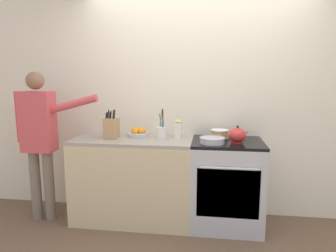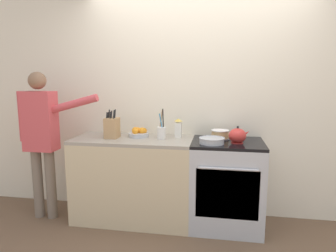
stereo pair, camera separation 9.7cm
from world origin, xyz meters
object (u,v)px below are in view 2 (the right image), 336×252
Objects in this scene: stove_range at (226,184)px; person_baker at (42,133)px; knife_block at (112,128)px; milk_carton at (178,129)px; fruit_bowl at (139,133)px; layer_cake at (220,135)px; utensil_crock at (161,132)px; mixing_bowl at (212,141)px; tea_kettle at (238,136)px.

stove_range is 2.08m from person_baker.
knife_block is 0.72m from milk_carton.
layer_cake is at bearing 1.89° from fruit_bowl.
stove_range is 0.88m from utensil_crock.
mixing_bowl is 1.14× the size of fruit_bowl.
mixing_bowl is at bearing -15.14° from utensil_crock.
knife_block reaches higher than layer_cake.
layer_cake is (-0.08, 0.13, 0.51)m from stove_range.
stove_range is at bearing 0.68° from knife_block.
fruit_bowl is at bearing 174.25° from stove_range.
mixing_bowl is (-0.16, -0.13, 0.49)m from stove_range.
person_baker is at bearing -171.14° from knife_block.
fruit_bowl is (-0.90, -0.03, -0.00)m from layer_cake.
fruit_bowl is (-0.98, 0.10, 0.50)m from stove_range.
tea_kettle is at bearing -13.36° from milk_carton.
fruit_bowl is 1.06× the size of milk_carton.
mixing_bowl is 1.09m from knife_block.
person_baker is at bearing -177.62° from tea_kettle.
knife_block is 1.38× the size of fruit_bowl.
layer_cake is at bearing -2.63° from person_baker.
stove_range is 4.31× the size of tea_kettle.
person_baker reaches higher than utensil_crock.
layer_cake is at bearing 122.05° from stove_range.
utensil_crock is 0.19m from milk_carton.
knife_block reaches higher than tea_kettle.
layer_cake reaches higher than mixing_bowl.
knife_block is at bearing 174.15° from mixing_bowl.
layer_cake is 1.95m from person_baker.
tea_kettle is 0.95× the size of fruit_bowl.
person_baker reaches higher than milk_carton.
knife_block is 0.30m from fruit_bowl.
utensil_crock is (-0.79, 0.07, 0.00)m from tea_kettle.
stove_range is 4.35× the size of milk_carton.
milk_carton is at bearing -176.55° from layer_cake.
tea_kettle is at bearing -1.39° from knife_block.
person_baker is at bearing -173.25° from utensil_crock.
person_baker is (-1.93, -0.26, 0.01)m from layer_cake.
mixing_bowl is at bearing -107.61° from layer_cake.
mixing_bowl is 1.22× the size of milk_carton.
fruit_bowl reaches higher than stove_range.
mixing_bowl is 0.16× the size of person_baker.
mixing_bowl is 0.44m from milk_carton.
milk_carton reaches higher than layer_cake.
tea_kettle is 1.08m from fruit_bowl.
mixing_bowl is 0.83× the size of knife_block.
milk_carton is (-0.53, 0.10, 0.56)m from stove_range.
stove_range is 1.10m from fruit_bowl.
stove_range is at bearing 38.05° from mixing_bowl.
stove_range is 2.84× the size of utensil_crock.
milk_carton is 1.50m from person_baker.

